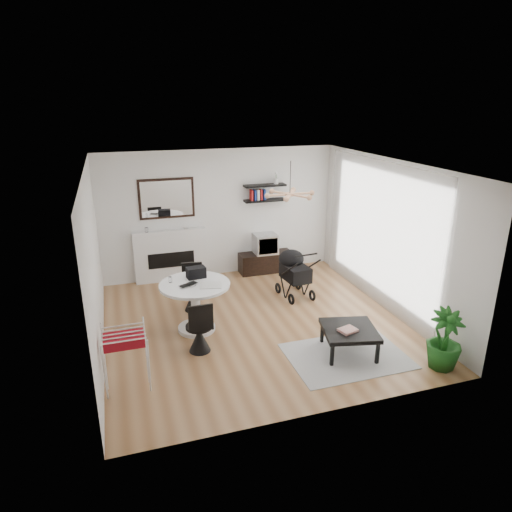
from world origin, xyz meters
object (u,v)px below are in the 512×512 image
object	(u,v)px
stroller	(294,275)
coffee_table	(349,331)
tv_console	(266,262)
fireplace	(170,249)
drying_rack	(126,360)
crt_tv	(265,244)
potted_plant	(444,339)
dining_table	(195,300)

from	to	relation	value
stroller	coffee_table	bearing A→B (deg)	-95.95
stroller	tv_console	bearing A→B (deg)	88.91
fireplace	stroller	size ratio (longest dim) A/B	2.15
tv_console	drying_rack	world-z (taller)	drying_rack
fireplace	tv_console	xyz separation A→B (m)	(2.06, -0.14, -0.47)
crt_tv	potted_plant	size ratio (longest dim) A/B	0.55
potted_plant	stroller	bearing A→B (deg)	109.79
drying_rack	stroller	xyz separation A→B (m)	(3.25, 2.20, -0.03)
tv_console	crt_tv	distance (m)	0.43
drying_rack	coffee_table	size ratio (longest dim) A/B	0.93
fireplace	stroller	xyz separation A→B (m)	(2.17, -1.52, -0.25)
crt_tv	fireplace	bearing A→B (deg)	176.05
tv_console	potted_plant	bearing A→B (deg)	-74.85
dining_table	potted_plant	size ratio (longest dim) A/B	1.29
fireplace	drying_rack	xyz separation A→B (m)	(-1.08, -3.72, -0.23)
tv_console	coffee_table	world-z (taller)	tv_console
dining_table	drying_rack	size ratio (longest dim) A/B	1.32
dining_table	drying_rack	bearing A→B (deg)	-130.39
coffee_table	potted_plant	size ratio (longest dim) A/B	1.05
drying_rack	dining_table	bearing A→B (deg)	49.49
crt_tv	drying_rack	xyz separation A→B (m)	(-3.13, -3.58, -0.19)
fireplace	coffee_table	bearing A→B (deg)	-60.25
stroller	potted_plant	world-z (taller)	stroller
crt_tv	stroller	distance (m)	1.40
dining_table	potted_plant	bearing A→B (deg)	-34.49
fireplace	potted_plant	xyz separation A→B (m)	(3.25, -4.52, -0.24)
potted_plant	crt_tv	bearing A→B (deg)	105.30
dining_table	coffee_table	distance (m)	2.51
crt_tv	stroller	xyz separation A→B (m)	(0.12, -1.38, -0.22)
stroller	potted_plant	xyz separation A→B (m)	(1.08, -2.99, 0.01)
stroller	potted_plant	bearing A→B (deg)	-75.77
tv_console	crt_tv	world-z (taller)	crt_tv
tv_console	potted_plant	distance (m)	4.54
fireplace	coffee_table	size ratio (longest dim) A/B	2.30
dining_table	tv_console	bearing A→B (deg)	48.26
tv_console	fireplace	bearing A→B (deg)	176.16
crt_tv	drying_rack	bearing A→B (deg)	-131.14
fireplace	potted_plant	size ratio (longest dim) A/B	2.42
stroller	coffee_table	distance (m)	2.25
coffee_table	stroller	bearing A→B (deg)	89.61
potted_plant	dining_table	bearing A→B (deg)	145.51
tv_console	drying_rack	bearing A→B (deg)	-131.23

